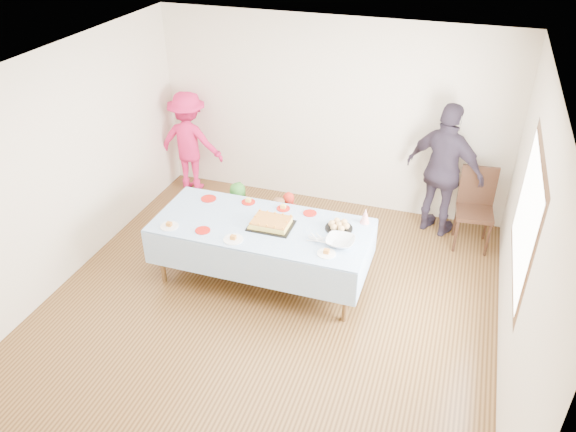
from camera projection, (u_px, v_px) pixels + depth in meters
name	position (u px, v px, depth m)	size (l,w,h in m)	color
ground	(272.00, 301.00, 6.51)	(5.00, 5.00, 0.00)	#472C14
room_walls	(274.00, 164.00, 5.57)	(5.04, 5.04, 2.72)	beige
party_table	(262.00, 229.00, 6.48)	(2.50, 1.10, 0.78)	brown
birthday_cake	(271.00, 223.00, 6.40)	(0.50, 0.38, 0.09)	black
rolls_tray	(339.00, 226.00, 6.36)	(0.32, 0.32, 0.09)	black
punch_bowl	(340.00, 242.00, 6.09)	(0.32, 0.32, 0.08)	silver
party_hat	(365.00, 216.00, 6.44)	(0.11, 0.11, 0.19)	white
fork_pile	(319.00, 239.00, 6.14)	(0.24, 0.18, 0.07)	white
plate_red_far_a	(209.00, 199.00, 6.95)	(0.19, 0.19, 0.01)	red
plate_red_far_b	(248.00, 202.00, 6.88)	(0.17, 0.17, 0.01)	red
plate_red_far_c	(283.00, 208.00, 6.75)	(0.16, 0.16, 0.01)	red
plate_red_far_d	(310.00, 213.00, 6.66)	(0.16, 0.16, 0.01)	red
plate_red_near	(203.00, 230.00, 6.34)	(0.17, 0.17, 0.01)	red
plate_white_left	(169.00, 226.00, 6.41)	(0.21, 0.21, 0.01)	white
plate_white_mid	(233.00, 239.00, 6.18)	(0.22, 0.22, 0.01)	white
plate_white_right	(326.00, 253.00, 5.95)	(0.20, 0.20, 0.01)	white
dining_chair	(476.00, 203.00, 7.24)	(0.50, 0.50, 1.07)	black
toddler_left	(288.00, 220.00, 7.22)	(0.30, 0.20, 0.83)	red
toddler_mid	(239.00, 211.00, 7.42)	(0.40, 0.26, 0.83)	#327627
toddler_right	(277.00, 225.00, 7.16)	(0.39, 0.30, 0.80)	tan
adult_left	(189.00, 142.00, 8.44)	(1.00, 0.57, 1.55)	#D71A57
adult_right	(444.00, 171.00, 7.30)	(1.08, 0.45, 1.83)	#302736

